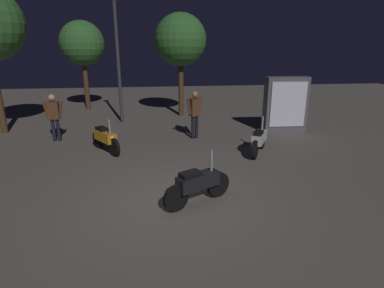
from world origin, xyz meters
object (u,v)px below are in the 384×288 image
Objects in this scene: motorcycle_black_foreground at (198,184)px; motorcycle_orange_parked_left at (105,138)px; person_bystander_far at (195,111)px; streetlamp_near at (117,43)px; person_rider_beside at (54,114)px; kiosk_billboard at (285,105)px; motorcycle_white_parked_right at (259,140)px.

motorcycle_black_foreground and motorcycle_orange_parked_left have the same top height.
motorcycle_black_foreground is 0.89× the size of person_bystander_far.
streetlamp_near is at bearing 77.57° from motorcycle_black_foreground.
streetlamp_near is at bearing -40.97° from person_rider_beside.
kiosk_billboard is at bearing -91.43° from person_rider_beside.
motorcycle_black_foreground is 3.75m from motorcycle_white_parked_right.
person_bystander_far is 3.61m from kiosk_billboard.
kiosk_billboard is (4.17, 5.36, 0.61)m from motorcycle_black_foreground.
streetlamp_near reaches higher than motorcycle_white_parked_right.
motorcycle_black_foreground is at bearing 172.08° from motorcycle_white_parked_right.
person_rider_beside reaches higher than motorcycle_white_parked_right.
person_bystander_far is (0.59, 4.84, 0.58)m from motorcycle_black_foreground.
streetlamp_near is at bearing 74.21° from motorcycle_white_parked_right.
person_bystander_far is at bearing 9.88° from kiosk_billboard.
kiosk_billboard reaches higher than motorcycle_white_parked_right.
person_rider_beside is at bearing 61.03° from person_bystander_far.
motorcycle_orange_parked_left and motorcycle_white_parked_right have the same top height.
person_rider_beside is at bearing 3.43° from kiosk_billboard.
streetlamp_near reaches higher than person_bystander_far.
kiosk_billboard is (6.39, -2.35, -2.26)m from streetlamp_near.
person_rider_beside reaches higher than motorcycle_orange_parked_left.
motorcycle_white_parked_right is (2.33, 2.93, 0.00)m from motorcycle_black_foreground.
motorcycle_white_parked_right is 0.71× the size of kiosk_billboard.
person_bystander_far is at bearing -96.23° from person_rider_beside.
motorcycle_black_foreground is 4.39m from motorcycle_orange_parked_left.
person_bystander_far is at bearing 54.46° from motorcycle_black_foreground.
motorcycle_white_parked_right is 7.20m from streetlamp_near.
person_bystander_far is at bearing 76.72° from motorcycle_orange_parked_left.
motorcycle_black_foreground is 1.02× the size of motorcycle_white_parked_right.
motorcycle_orange_parked_left is at bearing 16.00° from kiosk_billboard.
motorcycle_orange_parked_left is 6.78m from kiosk_billboard.
motorcycle_white_parked_right is 3.10m from kiosk_billboard.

